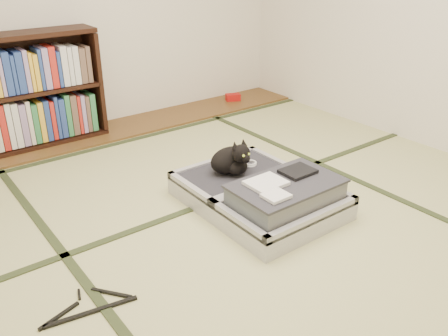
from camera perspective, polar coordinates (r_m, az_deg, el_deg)
floor at (r=2.86m, az=3.46°, el=-7.19°), size 4.50×4.50×0.00m
wood_strip at (r=4.41m, az=-13.64°, el=4.33°), size 4.00×0.50×0.02m
red_item at (r=5.12m, az=1.09°, el=8.51°), size 0.17×0.14×0.07m
tatami_borders at (r=3.20m, az=-2.28°, el=-3.34°), size 4.00×4.50×0.01m
bookcase at (r=4.14m, az=-23.32°, el=8.06°), size 1.29×0.29×0.92m
suitcase at (r=3.01m, az=4.72°, el=-3.18°), size 0.75×1.00×0.29m
cat at (r=3.14m, az=1.03°, el=0.98°), size 0.33×0.33×0.27m
cable_coil at (r=3.30m, az=3.12°, el=0.55°), size 0.10×0.10×0.02m
hanger at (r=2.38m, az=-15.97°, el=-15.85°), size 0.45×0.23×0.01m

